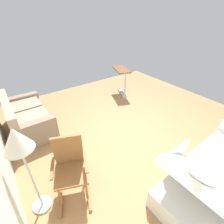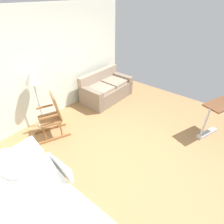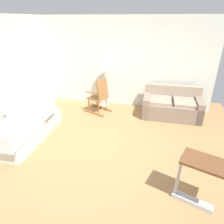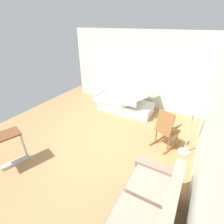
% 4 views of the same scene
% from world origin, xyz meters
% --- Properties ---
extents(ground_plane, '(6.48, 6.48, 0.00)m').
position_xyz_m(ground_plane, '(0.00, 0.00, 0.00)').
color(ground_plane, '#9E7247').
extents(back_wall, '(5.38, 0.10, 2.70)m').
position_xyz_m(back_wall, '(0.00, 2.51, 1.35)').
color(back_wall, silver).
rests_on(back_wall, ground).
extents(hospital_bed, '(1.06, 2.08, 1.13)m').
position_xyz_m(hospital_bed, '(-1.89, -0.05, 0.31)').
color(hospital_bed, silver).
rests_on(hospital_bed, ground).
extents(couch, '(1.60, 0.86, 0.85)m').
position_xyz_m(couch, '(1.53, 1.88, 0.31)').
color(couch, '#7D6C5C').
rests_on(couch, ground).
extents(rocking_chair, '(0.88, 0.73, 1.05)m').
position_xyz_m(rocking_chair, '(-0.56, 1.69, 0.50)').
color(rocking_chair, brown).
rests_on(rocking_chair, ground).
extents(floor_lamp, '(0.34, 0.34, 1.48)m').
position_xyz_m(floor_lamp, '(-0.55, 2.21, 1.23)').
color(floor_lamp, '#B2B5BA').
rests_on(floor_lamp, ground).
extents(overbed_table, '(0.89, 0.65, 0.84)m').
position_xyz_m(overbed_table, '(1.79, -1.19, 0.53)').
color(overbed_table, '#B2B5BA').
rests_on(overbed_table, ground).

